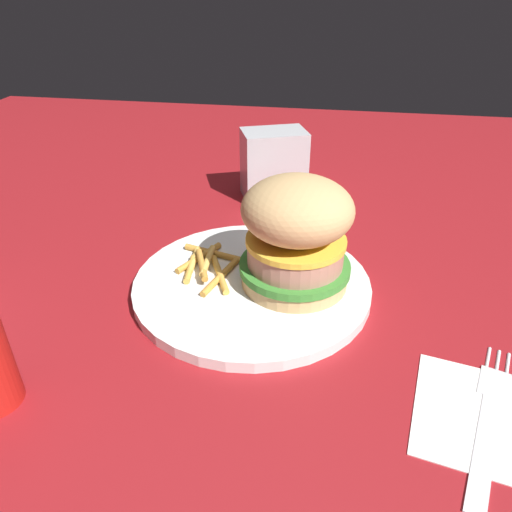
% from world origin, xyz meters
% --- Properties ---
extents(ground_plane, '(1.60, 1.60, 0.00)m').
position_xyz_m(ground_plane, '(0.00, 0.00, 0.00)').
color(ground_plane, maroon).
extents(plate, '(0.25, 0.25, 0.01)m').
position_xyz_m(plate, '(-0.00, -0.02, 0.01)').
color(plate, white).
rests_on(plate, ground_plane).
extents(sandwich, '(0.12, 0.12, 0.12)m').
position_xyz_m(sandwich, '(-0.04, -0.03, 0.07)').
color(sandwich, tan).
rests_on(sandwich, plate).
extents(fries_pile, '(0.08, 0.10, 0.01)m').
position_xyz_m(fries_pile, '(0.05, -0.04, 0.02)').
color(fries_pile, '#E5B251').
rests_on(fries_pile, plate).
extents(napkin, '(0.13, 0.13, 0.00)m').
position_xyz_m(napkin, '(-0.21, 0.12, 0.00)').
color(napkin, white).
rests_on(napkin, ground_plane).
extents(fork, '(0.07, 0.17, 0.00)m').
position_xyz_m(fork, '(-0.21, 0.11, 0.00)').
color(fork, silver).
rests_on(fork, napkin).
extents(napkin_dispenser, '(0.11, 0.09, 0.10)m').
position_xyz_m(napkin_dispenser, '(0.01, -0.27, 0.05)').
color(napkin_dispenser, '#B7BABF').
rests_on(napkin_dispenser, ground_plane).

